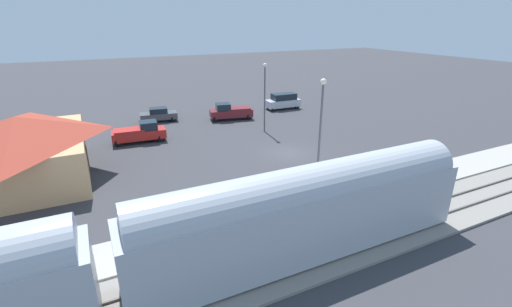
% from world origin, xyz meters
% --- Properties ---
extents(ground_plane, '(200.00, 200.00, 0.00)m').
position_xyz_m(ground_plane, '(0.00, 0.00, 0.00)').
color(ground_plane, '#38383D').
extents(railway_track, '(4.80, 70.00, 0.30)m').
position_xyz_m(railway_track, '(-14.00, 0.00, 0.09)').
color(railway_track, gray).
rests_on(railway_track, ground).
extents(platform, '(3.20, 46.00, 0.30)m').
position_xyz_m(platform, '(-10.00, 0.00, 0.15)').
color(platform, '#A8A399').
rests_on(platform, ground).
extents(station_building, '(12.60, 9.75, 5.26)m').
position_xyz_m(station_building, '(4.00, 22.00, 2.72)').
color(station_building, tan).
rests_on(station_building, ground).
extents(pedestrian_on_platform, '(0.36, 0.36, 1.71)m').
position_xyz_m(pedestrian_on_platform, '(-9.20, -5.05, 1.28)').
color(pedestrian_on_platform, '#23284C').
rests_on(pedestrian_on_platform, platform).
extents(pickup_red, '(2.34, 5.53, 2.14)m').
position_xyz_m(pickup_red, '(9.75, 12.27, 1.03)').
color(pickup_red, red).
rests_on(pickup_red, ground).
extents(sedan_charcoal, '(2.46, 4.71, 1.74)m').
position_xyz_m(sedan_charcoal, '(16.99, 8.84, 0.88)').
color(sedan_charcoal, '#47494F').
rests_on(sedan_charcoal, ground).
extents(pickup_maroon, '(3.01, 5.68, 2.14)m').
position_xyz_m(pickup_maroon, '(13.84, 0.37, 1.03)').
color(pickup_maroon, maroon).
rests_on(pickup_maroon, ground).
extents(suv_silver, '(2.17, 4.98, 2.22)m').
position_xyz_m(suv_silver, '(15.83, -8.64, 1.15)').
color(suv_silver, silver).
rests_on(suv_silver, ground).
extents(light_pole_near_platform, '(0.44, 0.44, 8.31)m').
position_xyz_m(light_pole_near_platform, '(-7.20, 1.75, 5.18)').
color(light_pole_near_platform, '#515156').
rests_on(light_pole_near_platform, ground).
extents(light_pole_lot_center, '(0.44, 0.44, 7.72)m').
position_xyz_m(light_pole_lot_center, '(7.22, -1.15, 4.86)').
color(light_pole_lot_center, '#515156').
rests_on(light_pole_lot_center, ground).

